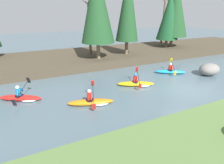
# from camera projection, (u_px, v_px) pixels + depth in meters

# --- Properties ---
(ground_plane) EXTENTS (90.00, 90.00, 0.00)m
(ground_plane) POSITION_uv_depth(u_px,v_px,m) (187.00, 90.00, 12.50)
(ground_plane) COLOR #4C606B
(riverbank_far) EXTENTS (44.00, 8.11, 0.84)m
(riverbank_far) POSITION_uv_depth(u_px,v_px,m) (120.00, 54.00, 21.38)
(riverbank_far) COLOR #473D2D
(riverbank_far) RESTS_ON ground
(conifer_tree_left) EXTENTS (3.20, 3.20, 8.42)m
(conifer_tree_left) POSITION_uv_depth(u_px,v_px,m) (97.00, 4.00, 15.78)
(conifer_tree_left) COLOR #7A664C
(conifer_tree_left) RESTS_ON riverbank_far
(conifer_tree_mid_left) EXTENTS (2.40, 2.40, 8.59)m
(conifer_tree_mid_left) POSITION_uv_depth(u_px,v_px,m) (128.00, 5.00, 17.57)
(conifer_tree_mid_left) COLOR brown
(conifer_tree_mid_left) RESTS_ON riverbank_far
(conifer_tree_centre) EXTENTS (2.78, 2.78, 6.98)m
(conifer_tree_centre) POSITION_uv_depth(u_px,v_px,m) (169.00, 15.00, 21.89)
(conifer_tree_centre) COLOR brown
(conifer_tree_centre) RESTS_ON riverbank_far
(conifer_tree_mid_right) EXTENTS (3.66, 3.66, 7.78)m
(conifer_tree_mid_right) POSITION_uv_depth(u_px,v_px,m) (175.00, 10.00, 22.14)
(conifer_tree_mid_right) COLOR brown
(conifer_tree_mid_right) RESTS_ON riverbank_far
(bare_tree_upstream) EXTENTS (3.82, 3.77, 6.95)m
(bare_tree_upstream) POSITION_uv_depth(u_px,v_px,m) (89.00, 23.00, 18.19)
(bare_tree_upstream) COLOR brown
(bare_tree_upstream) RESTS_ON riverbank_far
(bare_tree_mid_upstream) EXTENTS (4.27, 4.22, 7.80)m
(bare_tree_mid_upstream) POSITION_uv_depth(u_px,v_px,m) (163.00, 17.00, 24.92)
(bare_tree_mid_upstream) COLOR brown
(bare_tree_mid_upstream) RESTS_ON riverbank_far
(kayaker_lead) EXTENTS (2.63, 1.97, 1.20)m
(kayaker_lead) POSITION_uv_depth(u_px,v_px,m) (171.00, 71.00, 15.74)
(kayaker_lead) COLOR #1993D6
(kayaker_lead) RESTS_ON ground
(kayaker_middle) EXTENTS (2.71, 1.96, 1.20)m
(kayaker_middle) POSITION_uv_depth(u_px,v_px,m) (137.00, 83.00, 13.12)
(kayaker_middle) COLOR yellow
(kayaker_middle) RESTS_ON ground
(kayaker_trailing) EXTENTS (2.76, 2.03, 1.20)m
(kayaker_trailing) POSITION_uv_depth(u_px,v_px,m) (93.00, 102.00, 10.45)
(kayaker_trailing) COLOR orange
(kayaker_trailing) RESTS_ON ground
(kayaker_far_back) EXTENTS (2.67, 1.94, 1.20)m
(kayaker_far_back) POSITION_uv_depth(u_px,v_px,m) (22.00, 98.00, 10.95)
(kayaker_far_back) COLOR red
(kayaker_far_back) RESTS_ON ground
(boulder_midstream) EXTENTS (1.87, 1.46, 1.05)m
(boulder_midstream) POSITION_uv_depth(u_px,v_px,m) (209.00, 69.00, 15.26)
(boulder_midstream) COLOR gray
(boulder_midstream) RESTS_ON ground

